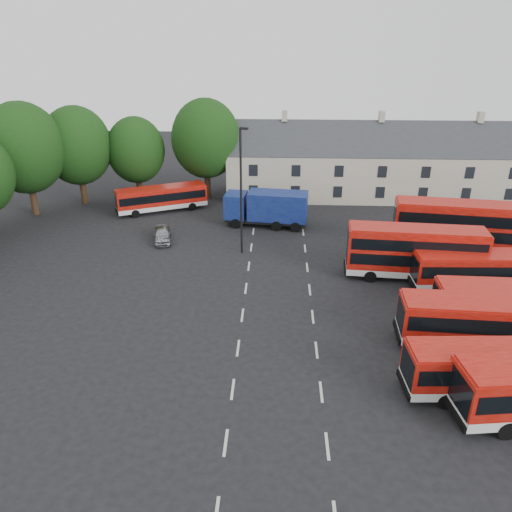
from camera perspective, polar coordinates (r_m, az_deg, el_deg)
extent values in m
plane|color=black|center=(34.09, -1.80, -8.53)|extent=(140.00, 140.00, 0.00)
cube|color=beige|center=(26.33, -3.48, -20.51)|extent=(0.15, 1.80, 0.01)
cube|color=beige|center=(29.27, -2.68, -14.96)|extent=(0.15, 1.80, 0.01)
cube|color=beige|center=(32.43, -2.06, -10.45)|extent=(0.15, 1.80, 0.01)
cube|color=beige|center=(35.77, -1.57, -6.76)|extent=(0.15, 1.80, 0.01)
cube|color=beige|center=(39.22, -1.17, -3.71)|extent=(0.15, 1.80, 0.01)
cube|color=beige|center=(42.78, -0.83, -1.16)|extent=(0.15, 1.80, 0.01)
cube|color=beige|center=(46.40, -0.55, 0.99)|extent=(0.15, 1.80, 0.01)
cube|color=beige|center=(50.08, -0.31, 2.83)|extent=(0.15, 1.80, 0.01)
cube|color=beige|center=(26.37, 8.15, -20.70)|extent=(0.15, 1.80, 0.01)
cube|color=beige|center=(29.30, 7.46, -15.13)|extent=(0.15, 1.80, 0.01)
cube|color=beige|center=(32.46, 6.93, -10.61)|extent=(0.15, 1.80, 0.01)
cube|color=beige|center=(35.79, 6.50, -6.91)|extent=(0.15, 1.80, 0.01)
cube|color=beige|center=(39.25, 6.16, -3.84)|extent=(0.15, 1.80, 0.01)
cube|color=beige|center=(42.80, 5.87, -1.29)|extent=(0.15, 1.80, 0.01)
cube|color=beige|center=(46.42, 5.63, 0.88)|extent=(0.15, 1.80, 0.01)
cube|color=beige|center=(50.10, 5.42, 2.73)|extent=(0.15, 1.80, 0.01)
cylinder|color=black|center=(59.21, -24.15, 6.37)|extent=(0.70, 0.70, 4.38)
ellipsoid|color=#13340E|center=(58.00, -25.02, 11.11)|extent=(8.25, 8.25, 9.49)
cylinder|color=black|center=(61.13, -19.17, 7.53)|extent=(0.70, 0.70, 4.02)
ellipsoid|color=#13340E|center=(60.02, -19.80, 11.78)|extent=(7.59, 7.59, 8.73)
cylinder|color=black|center=(61.12, -13.20, 7.99)|extent=(0.70, 0.70, 3.50)
ellipsoid|color=#13340E|center=(60.12, -13.57, 11.69)|extent=(6.60, 6.60, 7.59)
cylinder|color=black|center=(60.34, -5.56, 8.66)|extent=(0.70, 0.70, 4.20)
ellipsoid|color=#13340E|center=(59.18, -5.76, 13.20)|extent=(7.92, 7.92, 9.11)
cube|color=beige|center=(61.67, 13.53, 9.07)|extent=(35.00, 7.00, 5.50)
cube|color=#2D3035|center=(61.01, 13.78, 11.56)|extent=(35.70, 7.13, 7.13)
cube|color=beige|center=(59.14, 3.28, 15.72)|extent=(0.60, 0.90, 1.20)
cube|color=beige|center=(60.28, 14.17, 15.22)|extent=(0.60, 0.90, 1.20)
cube|color=beige|center=(63.34, 24.27, 14.28)|extent=(0.60, 0.90, 1.20)
cylinder|color=black|center=(28.94, 26.79, -17.31)|extent=(1.12, 0.44, 1.09)
cube|color=silver|center=(31.57, 26.35, -12.86)|extent=(10.98, 3.02, 0.54)
cube|color=#AA140A|center=(30.88, 26.78, -11.02)|extent=(10.98, 3.02, 1.93)
cube|color=black|center=(30.86, 26.80, -10.94)|extent=(10.55, 3.06, 0.94)
cube|color=#AA140A|center=(30.35, 27.15, -9.45)|extent=(10.76, 2.91, 0.12)
cylinder|color=black|center=(29.57, 20.92, -15.19)|extent=(1.00, 0.33, 0.99)
cube|color=silver|center=(35.45, 25.23, -8.20)|extent=(11.67, 3.28, 0.58)
cube|color=#AA140A|center=(34.81, 25.62, -6.38)|extent=(11.67, 3.28, 2.05)
cube|color=black|center=(34.78, 25.63, -6.30)|extent=(11.22, 3.31, 1.00)
cube|color=#AA140A|center=(34.31, 25.94, -4.83)|extent=(11.44, 3.16, 0.13)
cylinder|color=black|center=(33.55, 19.73, -9.71)|extent=(1.06, 0.35, 1.05)
cylinder|color=black|center=(36.29, 23.13, -7.56)|extent=(1.03, 0.32, 1.02)
cube|color=silver|center=(42.49, 24.53, -2.61)|extent=(11.09, 2.88, 0.55)
cube|color=#AA140A|center=(41.98, 24.83, -1.09)|extent=(11.09, 2.88, 1.95)
cube|color=black|center=(41.96, 24.84, -1.02)|extent=(10.65, 2.92, 0.95)
cube|color=#AA140A|center=(41.58, 25.08, 0.19)|extent=(10.86, 2.77, 0.12)
cylinder|color=black|center=(40.37, 20.48, -3.75)|extent=(1.01, 0.31, 1.00)
cube|color=silver|center=(42.42, 17.43, -1.50)|extent=(10.86, 3.31, 0.53)
cube|color=#AA140A|center=(41.65, 17.76, 0.84)|extent=(10.86, 3.31, 3.26)
cube|color=black|center=(41.90, 17.65, 0.05)|extent=(10.44, 3.33, 0.92)
cube|color=#AA140A|center=(41.03, 18.06, 2.98)|extent=(10.64, 3.19, 0.12)
cylinder|color=black|center=(41.04, 12.92, -2.27)|extent=(0.99, 0.35, 0.97)
cylinder|color=black|center=(44.26, 21.53, -1.39)|extent=(0.99, 0.35, 0.97)
cube|color=black|center=(41.41, 17.87, 1.64)|extent=(10.44, 3.33, 0.92)
cube|color=silver|center=(48.51, 22.07, 1.22)|extent=(11.89, 4.22, 0.58)
cube|color=#AA140A|center=(47.79, 22.46, 3.49)|extent=(11.89, 4.22, 3.54)
cube|color=black|center=(48.03, 22.33, 2.72)|extent=(11.43, 4.21, 1.00)
cube|color=#AA140A|center=(47.22, 22.82, 5.55)|extent=(11.64, 4.08, 0.13)
cylinder|color=black|center=(46.87, 17.83, 0.68)|extent=(1.09, 0.44, 1.06)
cylinder|color=black|center=(50.62, 25.90, 1.11)|extent=(1.09, 0.44, 1.06)
cube|color=black|center=(47.57, 22.59, 4.26)|extent=(11.43, 4.21, 1.00)
cube|color=silver|center=(56.54, -10.67, 5.74)|extent=(9.83, 6.08, 0.49)
cube|color=#AA140A|center=(56.19, -10.76, 6.81)|extent=(9.83, 6.08, 1.74)
cube|color=black|center=(56.18, -10.77, 6.85)|extent=(9.50, 5.97, 0.85)
cube|color=#AA140A|center=(55.93, -10.84, 7.70)|extent=(9.62, 5.92, 0.11)
cylinder|color=black|center=(55.21, -13.61, 4.73)|extent=(0.91, 0.60, 0.89)
cylinder|color=black|center=(58.18, -7.84, 6.22)|extent=(0.91, 0.60, 0.89)
cube|color=black|center=(51.30, 1.15, 4.17)|extent=(8.51, 3.22, 0.31)
cube|color=navy|center=(51.35, -2.29, 5.84)|extent=(2.38, 2.83, 2.49)
cube|color=black|center=(51.43, -3.38, 6.29)|extent=(0.38, 2.20, 1.25)
cube|color=navy|center=(50.62, 2.51, 5.74)|extent=(6.19, 3.31, 2.80)
cylinder|color=black|center=(50.76, -2.30, 3.74)|extent=(1.07, 0.42, 1.04)
cylinder|color=black|center=(52.11, 4.78, 4.24)|extent=(1.07, 0.42, 1.04)
imported|color=#999AA0|center=(48.42, -10.65, 2.45)|extent=(2.43, 4.19, 1.34)
cylinder|color=black|center=(43.39, -1.72, 7.14)|extent=(0.20, 0.20, 11.16)
cube|color=black|center=(41.92, -1.37, 14.39)|extent=(0.72, 0.46, 0.20)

